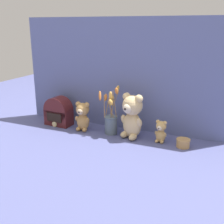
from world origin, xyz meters
TOP-DOWN VIEW (x-y plane):
  - ground_plane at (0.00, 0.00)m, footprint 4.00×4.00m
  - backdrop_wall at (0.00, 0.17)m, footprint 1.44×0.02m
  - teddy_bear_large at (0.14, 0.02)m, footprint 0.16×0.15m
  - teddy_bear_medium at (-0.21, 0.01)m, footprint 0.11×0.10m
  - teddy_bear_small at (0.33, 0.02)m, footprint 0.08×0.07m
  - flower_vase at (-0.01, 0.03)m, footprint 0.14×0.16m
  - vintage_radio at (-0.43, 0.04)m, footprint 0.20×0.12m
  - decorative_tin_tall at (0.47, -0.00)m, footprint 0.08×0.08m

SIDE VIEW (x-z plane):
  - ground_plane at x=0.00m, z-range 0.00..0.00m
  - decorative_tin_tall at x=0.47m, z-range 0.00..0.05m
  - teddy_bear_small at x=0.33m, z-range 0.00..0.15m
  - vintage_radio at x=-0.43m, z-range -0.01..0.19m
  - flower_vase at x=-0.01m, z-range -0.06..0.26m
  - teddy_bear_medium at x=-0.21m, z-range 0.00..0.21m
  - teddy_bear_large at x=0.14m, z-range 0.01..0.30m
  - backdrop_wall at x=0.00m, z-range 0.00..0.74m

